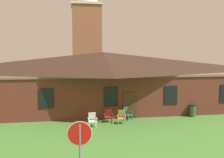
{
  "coord_description": "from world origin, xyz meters",
  "views": [
    {
      "loc": [
        -2.99,
        -6.57,
        4.97
      ],
      "look_at": [
        -0.66,
        7.93,
        3.58
      ],
      "focal_mm": 40.77,
      "sensor_mm": 36.0,
      "label": 1
    }
  ],
  "objects_px": {
    "stop_sign": "(80,146)",
    "trash_bin": "(193,111)",
    "lawn_chair_left_end": "(122,117)",
    "lawn_chair_middle": "(127,113)",
    "lawn_chair_near_door": "(108,115)",
    "lawn_chair_by_porch": "(92,119)"
  },
  "relations": [
    {
      "from": "stop_sign",
      "to": "trash_bin",
      "type": "xyz_separation_m",
      "value": [
        9.39,
        10.84,
        -1.54
      ]
    },
    {
      "from": "lawn_chair_left_end",
      "to": "trash_bin",
      "type": "relative_size",
      "value": 0.98
    },
    {
      "from": "stop_sign",
      "to": "lawn_chair_middle",
      "type": "xyz_separation_m",
      "value": [
        3.95,
        10.82,
        -1.54
      ]
    },
    {
      "from": "lawn_chair_left_end",
      "to": "lawn_chair_middle",
      "type": "relative_size",
      "value": 1.0
    },
    {
      "from": "lawn_chair_near_door",
      "to": "lawn_chair_middle",
      "type": "xyz_separation_m",
      "value": [
        1.51,
        0.45,
        0.0
      ]
    },
    {
      "from": "lawn_chair_middle",
      "to": "stop_sign",
      "type": "bearing_deg",
      "value": -110.05
    },
    {
      "from": "lawn_chair_left_end",
      "to": "trash_bin",
      "type": "distance_m",
      "value": 6.16
    },
    {
      "from": "lawn_chair_near_door",
      "to": "lawn_chair_left_end",
      "type": "xyz_separation_m",
      "value": [
        0.89,
        -0.6,
        0.0
      ]
    },
    {
      "from": "lawn_chair_middle",
      "to": "trash_bin",
      "type": "distance_m",
      "value": 5.44
    },
    {
      "from": "lawn_chair_middle",
      "to": "lawn_chair_by_porch",
      "type": "bearing_deg",
      "value": -151.34
    },
    {
      "from": "lawn_chair_by_porch",
      "to": "trash_bin",
      "type": "bearing_deg",
      "value": 10.64
    },
    {
      "from": "stop_sign",
      "to": "lawn_chair_left_end",
      "type": "xyz_separation_m",
      "value": [
        3.33,
        9.77,
        -1.54
      ]
    },
    {
      "from": "stop_sign",
      "to": "lawn_chair_left_end",
      "type": "bearing_deg",
      "value": 71.18
    },
    {
      "from": "lawn_chair_near_door",
      "to": "lawn_chair_left_end",
      "type": "height_order",
      "value": "same"
    },
    {
      "from": "lawn_chair_left_end",
      "to": "lawn_chair_middle",
      "type": "height_order",
      "value": "same"
    },
    {
      "from": "lawn_chair_left_end",
      "to": "trash_bin",
      "type": "height_order",
      "value": "trash_bin"
    },
    {
      "from": "lawn_chair_middle",
      "to": "lawn_chair_near_door",
      "type": "bearing_deg",
      "value": -163.53
    },
    {
      "from": "stop_sign",
      "to": "lawn_chair_by_porch",
      "type": "relative_size",
      "value": 2.98
    },
    {
      "from": "lawn_chair_by_porch",
      "to": "lawn_chair_middle",
      "type": "height_order",
      "value": "same"
    },
    {
      "from": "stop_sign",
      "to": "trash_bin",
      "type": "distance_m",
      "value": 14.43
    },
    {
      "from": "lawn_chair_near_door",
      "to": "trash_bin",
      "type": "relative_size",
      "value": 0.98
    },
    {
      "from": "lawn_chair_near_door",
      "to": "lawn_chair_middle",
      "type": "distance_m",
      "value": 1.57
    }
  ]
}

